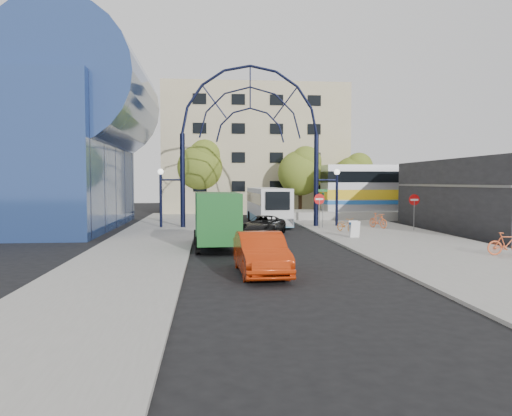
{
  "coord_description": "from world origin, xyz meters",
  "views": [
    {
      "loc": [
        -3.07,
        -23.09,
        3.45
      ],
      "look_at": [
        -0.32,
        6.0,
        1.92
      ],
      "focal_mm": 35.0,
      "sensor_mm": 36.0,
      "label": 1
    }
  ],
  "objects": [
    {
      "name": "city_bus",
      "position": [
        1.67,
        17.16,
        1.54
      ],
      "size": [
        2.69,
        10.8,
        2.95
      ],
      "rotation": [
        0.0,
        0.0,
        0.02
      ],
      "color": "silver",
      "rests_on": "ground"
    },
    {
      "name": "tree_north_b",
      "position": [
        -3.88,
        29.93,
        5.27
      ],
      "size": [
        5.12,
        5.12,
        8.0
      ],
      "color": "#382314",
      "rests_on": "ground"
    },
    {
      "name": "train_platform",
      "position": [
        20.0,
        22.0,
        0.4
      ],
      "size": [
        32.0,
        5.0,
        0.8
      ],
      "primitive_type": "cube",
      "color": "gray",
      "rests_on": "ground"
    },
    {
      "name": "bike_far_b",
      "position": [
        10.37,
        -1.79,
        0.64
      ],
      "size": [
        1.8,
        0.76,
        1.05
      ],
      "primitive_type": "imported",
      "rotation": [
        0.0,
        0.0,
        1.41
      ],
      "color": "#DE592C",
      "rests_on": "sidewalk_east"
    },
    {
      "name": "green_truck",
      "position": [
        -2.69,
        2.61,
        1.45
      ],
      "size": [
        2.45,
        5.86,
        2.91
      ],
      "rotation": [
        0.0,
        0.0,
        0.05
      ],
      "color": "black",
      "rests_on": "ground"
    },
    {
      "name": "tree_north_a",
      "position": [
        6.12,
        25.93,
        4.61
      ],
      "size": [
        4.48,
        4.48,
        7.0
      ],
      "color": "#382314",
      "rests_on": "ground"
    },
    {
      "name": "bike_near_b",
      "position": [
        9.1,
        11.84,
        0.66
      ],
      "size": [
        1.2,
        1.84,
        1.08
      ],
      "primitive_type": "imported",
      "rotation": [
        0.0,
        0.0,
        0.42
      ],
      "color": "orange",
      "rests_on": "sidewalk_east"
    },
    {
      "name": "do_not_enter_sign",
      "position": [
        11.0,
        10.0,
        1.98
      ],
      "size": [
        0.76,
        0.07,
        2.48
      ],
      "color": "slate",
      "rests_on": "sidewalk_east"
    },
    {
      "name": "plaza_west",
      "position": [
        -6.5,
        6.0,
        0.06
      ],
      "size": [
        5.0,
        50.0,
        0.12
      ],
      "primitive_type": "cube",
      "color": "gray",
      "rests_on": "ground"
    },
    {
      "name": "red_sedan",
      "position": [
        -1.15,
        -4.71,
        0.78
      ],
      "size": [
        1.87,
        4.83,
        1.57
      ],
      "primitive_type": "imported",
      "rotation": [
        0.0,
        0.0,
        0.05
      ],
      "color": "#AB2A0A",
      "rests_on": "ground"
    },
    {
      "name": "gateway_arch",
      "position": [
        0.0,
        14.0,
        8.56
      ],
      "size": [
        13.64,
        0.44,
        12.1
      ],
      "color": "black",
      "rests_on": "ground"
    },
    {
      "name": "train_car",
      "position": [
        20.0,
        22.0,
        2.9
      ],
      "size": [
        25.1,
        3.05,
        4.2
      ],
      "color": "#B7B7BC",
      "rests_on": "train_platform"
    },
    {
      "name": "transit_hall",
      "position": [
        -15.3,
        15.0,
        6.7
      ],
      "size": [
        16.5,
        18.0,
        14.5
      ],
      "color": "navy",
      "rests_on": "ground"
    },
    {
      "name": "black_suv",
      "position": [
        0.44,
        8.93,
        0.63
      ],
      "size": [
        3.64,
        5.0,
        1.26
      ],
      "primitive_type": "imported",
      "rotation": [
        0.0,
        0.0,
        -0.38
      ],
      "color": "black",
      "rests_on": "ground"
    },
    {
      "name": "tree_north_c",
      "position": [
        12.12,
        27.93,
        4.28
      ],
      "size": [
        4.16,
        4.16,
        6.5
      ],
      "color": "#382314",
      "rests_on": "ground"
    },
    {
      "name": "ground",
      "position": [
        0.0,
        0.0,
        0.0
      ],
      "size": [
        120.0,
        120.0,
        0.0
      ],
      "primitive_type": "plane",
      "color": "black",
      "rests_on": "ground"
    },
    {
      "name": "street_name_sign",
      "position": [
        5.2,
        12.6,
        2.13
      ],
      "size": [
        0.7,
        0.7,
        2.8
      ],
      "color": "slate",
      "rests_on": "sidewalk_east"
    },
    {
      "name": "stop_sign",
      "position": [
        4.8,
        12.0,
        1.99
      ],
      "size": [
        0.8,
        0.07,
        2.5
      ],
      "color": "slate",
      "rests_on": "sidewalk_east"
    },
    {
      "name": "apartment_block",
      "position": [
        2.0,
        34.97,
        7.0
      ],
      "size": [
        20.0,
        12.1,
        14.0
      ],
      "color": "tan",
      "rests_on": "ground"
    },
    {
      "name": "sandwich_board",
      "position": [
        5.6,
        5.98,
        0.74
      ],
      "size": [
        0.55,
        0.61,
        0.99
      ],
      "color": "white",
      "rests_on": "sidewalk_east"
    },
    {
      "name": "commercial_block_east",
      "position": [
        16.0,
        10.0,
        2.5
      ],
      "size": [
        6.0,
        16.0,
        5.0
      ],
      "primitive_type": "cube",
      "color": "black",
      "rests_on": "ground"
    },
    {
      "name": "sidewalk_east",
      "position": [
        8.0,
        4.0,
        0.06
      ],
      "size": [
        8.0,
        56.0,
        0.12
      ],
      "primitive_type": "cube",
      "color": "gray",
      "rests_on": "ground"
    },
    {
      "name": "bike_near_a",
      "position": [
        6.0,
        9.41,
        0.58
      ],
      "size": [
        1.21,
        1.84,
        0.91
      ],
      "primitive_type": "imported",
      "rotation": [
        0.0,
        0.0,
        0.38
      ],
      "color": "orange",
      "rests_on": "sidewalk_east"
    }
  ]
}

